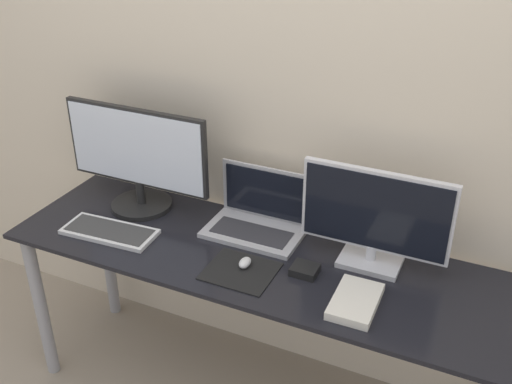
% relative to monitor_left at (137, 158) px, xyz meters
% --- Properties ---
extents(wall_back, '(7.00, 0.05, 2.50)m').
position_rel_monitor_left_xyz_m(wall_back, '(0.57, 0.22, 0.29)').
color(wall_back, beige).
rests_on(wall_back, ground_plane).
extents(desk, '(1.87, 0.57, 0.73)m').
position_rel_monitor_left_xyz_m(desk, '(0.57, -0.13, -0.34)').
color(desk, black).
rests_on(desk, ground_plane).
extents(monitor_left, '(0.63, 0.25, 0.43)m').
position_rel_monitor_left_xyz_m(monitor_left, '(0.00, 0.00, 0.00)').
color(monitor_left, black).
rests_on(monitor_left, desk).
extents(monitor_right, '(0.52, 0.15, 0.37)m').
position_rel_monitor_left_xyz_m(monitor_right, '(0.97, 0.00, -0.04)').
color(monitor_right, silver).
rests_on(monitor_right, desk).
extents(laptop, '(0.37, 0.23, 0.24)m').
position_rel_monitor_left_xyz_m(laptop, '(0.51, 0.04, -0.17)').
color(laptop, '#ADADB2').
rests_on(laptop, desk).
extents(keyboard, '(0.37, 0.18, 0.02)m').
position_rel_monitor_left_xyz_m(keyboard, '(0.01, -0.23, -0.22)').
color(keyboard, silver).
rests_on(keyboard, desk).
extents(mousepad, '(0.24, 0.21, 0.00)m').
position_rel_monitor_left_xyz_m(mousepad, '(0.58, -0.24, -0.22)').
color(mousepad, black).
rests_on(mousepad, desk).
extents(mouse, '(0.04, 0.06, 0.03)m').
position_rel_monitor_left_xyz_m(mouse, '(0.58, -0.21, -0.20)').
color(mouse, silver).
rests_on(mouse, mousepad).
extents(book, '(0.14, 0.22, 0.03)m').
position_rel_monitor_left_xyz_m(book, '(0.99, -0.25, -0.21)').
color(book, silver).
rests_on(book, desk).
extents(power_brick, '(0.09, 0.08, 0.03)m').
position_rel_monitor_left_xyz_m(power_brick, '(0.78, -0.15, -0.21)').
color(power_brick, black).
rests_on(power_brick, desk).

